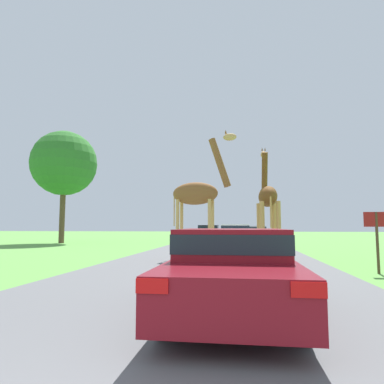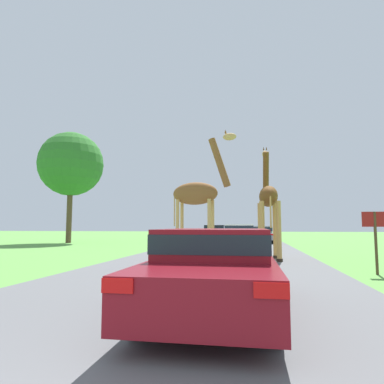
{
  "view_description": "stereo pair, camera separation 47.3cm",
  "coord_description": "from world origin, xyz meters",
  "px_view_note": "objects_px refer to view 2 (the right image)",
  "views": [
    {
      "loc": [
        0.98,
        -0.58,
        1.4
      ],
      "look_at": [
        -0.97,
        13.59,
        2.81
      ],
      "focal_mm": 32.0,
      "sensor_mm": 36.0,
      "label": 1
    },
    {
      "loc": [
        1.45,
        -0.51,
        1.4
      ],
      "look_at": [
        -0.97,
        13.59,
        2.81
      ],
      "focal_mm": 32.0,
      "sensor_mm": 36.0,
      "label": 2
    }
  ],
  "objects_px": {
    "car_queue_left": "(261,234)",
    "car_far_ahead": "(215,232)",
    "car_lead_maroon": "(216,267)",
    "car_queue_right": "(240,235)",
    "giraffe_near_road": "(198,194)",
    "tree_centre_back": "(71,164)",
    "sign_post": "(375,231)",
    "giraffe_companion": "(268,201)"
  },
  "relations": [
    {
      "from": "car_queue_left",
      "to": "car_lead_maroon",
      "type": "bearing_deg",
      "value": -93.45
    },
    {
      "from": "car_lead_maroon",
      "to": "car_queue_right",
      "type": "distance_m",
      "value": 16.39
    },
    {
      "from": "car_queue_right",
      "to": "tree_centre_back",
      "type": "distance_m",
      "value": 15.52
    },
    {
      "from": "giraffe_near_road",
      "to": "giraffe_companion",
      "type": "distance_m",
      "value": 2.97
    },
    {
      "from": "giraffe_companion",
      "to": "car_lead_maroon",
      "type": "distance_m",
      "value": 9.23
    },
    {
      "from": "giraffe_companion",
      "to": "tree_centre_back",
      "type": "relative_size",
      "value": 0.55
    },
    {
      "from": "car_far_ahead",
      "to": "car_queue_left",
      "type": "bearing_deg",
      "value": -37.12
    },
    {
      "from": "car_queue_right",
      "to": "car_queue_left",
      "type": "bearing_deg",
      "value": 77.24
    },
    {
      "from": "tree_centre_back",
      "to": "car_lead_maroon",
      "type": "bearing_deg",
      "value": -55.11
    },
    {
      "from": "car_queue_right",
      "to": "sign_post",
      "type": "relative_size",
      "value": 2.19
    },
    {
      "from": "car_queue_right",
      "to": "tree_centre_back",
      "type": "relative_size",
      "value": 0.43
    },
    {
      "from": "car_lead_maroon",
      "to": "car_far_ahead",
      "type": "xyz_separation_m",
      "value": [
        -2.72,
        26.25,
        0.04
      ]
    },
    {
      "from": "tree_centre_back",
      "to": "sign_post",
      "type": "distance_m",
      "value": 24.26
    },
    {
      "from": "car_queue_right",
      "to": "tree_centre_back",
      "type": "height_order",
      "value": "tree_centre_back"
    },
    {
      "from": "car_queue_right",
      "to": "car_queue_left",
      "type": "relative_size",
      "value": 0.89
    },
    {
      "from": "car_queue_right",
      "to": "sign_post",
      "type": "distance_m",
      "value": 12.16
    },
    {
      "from": "car_lead_maroon",
      "to": "car_queue_right",
      "type": "bearing_deg",
      "value": 90.46
    },
    {
      "from": "giraffe_near_road",
      "to": "car_queue_right",
      "type": "height_order",
      "value": "giraffe_near_road"
    },
    {
      "from": "sign_post",
      "to": "car_queue_left",
      "type": "bearing_deg",
      "value": 98.65
    },
    {
      "from": "car_queue_right",
      "to": "car_queue_left",
      "type": "height_order",
      "value": "car_queue_right"
    },
    {
      "from": "giraffe_companion",
      "to": "sign_post",
      "type": "height_order",
      "value": "giraffe_companion"
    },
    {
      "from": "car_lead_maroon",
      "to": "car_queue_right",
      "type": "xyz_separation_m",
      "value": [
        -0.13,
        16.39,
        0.06
      ]
    },
    {
      "from": "giraffe_near_road",
      "to": "giraffe_companion",
      "type": "height_order",
      "value": "giraffe_near_road"
    },
    {
      "from": "car_queue_right",
      "to": "car_queue_left",
      "type": "xyz_separation_m",
      "value": [
        1.53,
        6.74,
        -0.04
      ]
    },
    {
      "from": "giraffe_companion",
      "to": "car_far_ahead",
      "type": "distance_m",
      "value": 17.82
    },
    {
      "from": "car_lead_maroon",
      "to": "car_far_ahead",
      "type": "relative_size",
      "value": 0.99
    },
    {
      "from": "car_queue_left",
      "to": "tree_centre_back",
      "type": "distance_m",
      "value": 16.75
    },
    {
      "from": "car_queue_left",
      "to": "car_far_ahead",
      "type": "xyz_separation_m",
      "value": [
        -4.12,
        3.11,
        0.02
      ]
    },
    {
      "from": "giraffe_near_road",
      "to": "car_lead_maroon",
      "type": "height_order",
      "value": "giraffe_near_road"
    },
    {
      "from": "giraffe_near_road",
      "to": "tree_centre_back",
      "type": "distance_m",
      "value": 17.62
    },
    {
      "from": "car_lead_maroon",
      "to": "sign_post",
      "type": "distance_m",
      "value": 6.54
    },
    {
      "from": "car_lead_maroon",
      "to": "sign_post",
      "type": "bearing_deg",
      "value": 50.41
    },
    {
      "from": "giraffe_near_road",
      "to": "tree_centre_back",
      "type": "bearing_deg",
      "value": -125.86
    },
    {
      "from": "tree_centre_back",
      "to": "giraffe_near_road",
      "type": "bearing_deg",
      "value": -43.4
    },
    {
      "from": "giraffe_near_road",
      "to": "car_queue_right",
      "type": "relative_size",
      "value": 1.36
    },
    {
      "from": "sign_post",
      "to": "tree_centre_back",
      "type": "bearing_deg",
      "value": 140.25
    },
    {
      "from": "car_lead_maroon",
      "to": "giraffe_near_road",
      "type": "bearing_deg",
      "value": 100.57
    },
    {
      "from": "car_queue_right",
      "to": "giraffe_near_road",
      "type": "bearing_deg",
      "value": -100.05
    },
    {
      "from": "giraffe_companion",
      "to": "car_queue_left",
      "type": "bearing_deg",
      "value": 88.05
    },
    {
      "from": "car_queue_left",
      "to": "giraffe_near_road",
      "type": "bearing_deg",
      "value": -101.29
    },
    {
      "from": "car_queue_left",
      "to": "tree_centre_back",
      "type": "relative_size",
      "value": 0.49
    },
    {
      "from": "car_far_ahead",
      "to": "tree_centre_back",
      "type": "xyz_separation_m",
      "value": [
        -11.35,
        -6.07,
        5.71
      ]
    }
  ]
}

